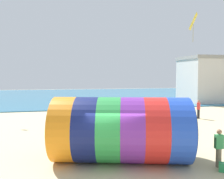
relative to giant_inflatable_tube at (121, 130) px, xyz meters
The scene contains 7 objects.
ground_plane 1.65m from the giant_inflatable_tube, 154.41° to the right, with size 120.00×120.00×0.00m, color #CCBA8C.
sea 37.43m from the giant_inflatable_tube, 90.82° to the left, with size 120.00×40.00×0.10m, color teal.
giant_inflatable_tube is the anchor object (origin of this frame).
kite_handler 4.44m from the giant_inflatable_tube, 21.22° to the right, with size 0.39×0.27×1.71m.
kite_yellow_diamond 16.41m from the giant_inflatable_tube, 47.62° to the left, with size 1.20×1.30×2.68m.
bystander_near_water 11.02m from the giant_inflatable_tube, 89.15° to the left, with size 0.39×0.42×1.81m.
bystander_mid_beach 13.89m from the giant_inflatable_tube, 44.40° to the left, with size 0.42×0.40×1.77m.
Camera 1 is at (-2.32, -11.06, 4.14)m, focal length 40.00 mm.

